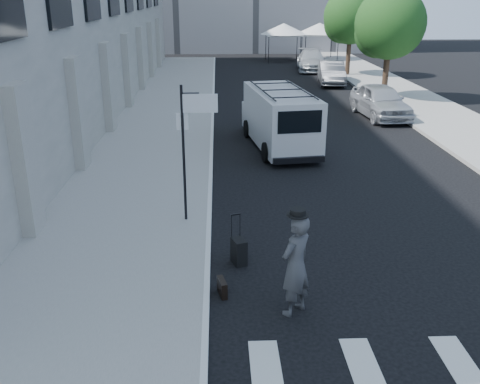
{
  "coord_description": "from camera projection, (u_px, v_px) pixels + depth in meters",
  "views": [
    {
      "loc": [
        -1.71,
        -9.71,
        5.74
      ],
      "look_at": [
        -1.23,
        2.09,
        1.3
      ],
      "focal_mm": 40.0,
      "sensor_mm": 36.0,
      "label": 1
    }
  ],
  "objects": [
    {
      "name": "ground",
      "position": [
        303.0,
        284.0,
        11.17
      ],
      "size": [
        120.0,
        120.0,
        0.0
      ],
      "primitive_type": "plane",
      "color": "black",
      "rests_on": "ground"
    },
    {
      "name": "sidewalk_left",
      "position": [
        166.0,
        116.0,
        25.95
      ],
      "size": [
        4.5,
        48.0,
        0.15
      ],
      "primitive_type": "cube",
      "color": "gray",
      "rests_on": "ground"
    },
    {
      "name": "sidewalk_right",
      "position": [
        408.0,
        98.0,
        30.19
      ],
      "size": [
        4.0,
        56.0,
        0.15
      ],
      "primitive_type": "cube",
      "color": "gray",
      "rests_on": "ground"
    },
    {
      "name": "sign_pole",
      "position": [
        192.0,
        125.0,
        13.14
      ],
      "size": [
        1.03,
        0.07,
        3.5
      ],
      "color": "black",
      "rests_on": "sidewalk_left"
    },
    {
      "name": "tree_near",
      "position": [
        387.0,
        26.0,
        28.91
      ],
      "size": [
        3.8,
        3.83,
        6.03
      ],
      "color": "black",
      "rests_on": "ground"
    },
    {
      "name": "tree_far",
      "position": [
        349.0,
        18.0,
        37.32
      ],
      "size": [
        3.8,
        3.83,
        6.03
      ],
      "color": "black",
      "rests_on": "ground"
    },
    {
      "name": "tent_left",
      "position": [
        284.0,
        29.0,
        45.91
      ],
      "size": [
        4.0,
        4.0,
        3.2
      ],
      "color": "black",
      "rests_on": "ground"
    },
    {
      "name": "tent_right",
      "position": [
        320.0,
        29.0,
        46.5
      ],
      "size": [
        4.0,
        4.0,
        3.2
      ],
      "color": "black",
      "rests_on": "ground"
    },
    {
      "name": "businessman",
      "position": [
        296.0,
        265.0,
        9.86
      ],
      "size": [
        0.86,
        0.86,
        2.01
      ],
      "primitive_type": "imported",
      "rotation": [
        0.0,
        0.0,
        3.92
      ],
      "color": "#3D3E40",
      "rests_on": "ground"
    },
    {
      "name": "briefcase",
      "position": [
        222.0,
        287.0,
        10.73
      ],
      "size": [
        0.22,
        0.46,
        0.34
      ],
      "primitive_type": "cube",
      "rotation": [
        0.0,
        0.0,
        0.23
      ],
      "color": "black",
      "rests_on": "ground"
    },
    {
      "name": "suitcase",
      "position": [
        239.0,
        251.0,
        11.93
      ],
      "size": [
        0.38,
        0.47,
        1.14
      ],
      "rotation": [
        0.0,
        0.0,
        0.35
      ],
      "color": "black",
      "rests_on": "ground"
    },
    {
      "name": "cargo_van",
      "position": [
        279.0,
        118.0,
        20.71
      ],
      "size": [
        2.67,
        6.04,
        2.21
      ],
      "rotation": [
        0.0,
        0.0,
        0.14
      ],
      "color": "silver",
      "rests_on": "ground"
    },
    {
      "name": "parked_car_a",
      "position": [
        380.0,
        101.0,
        25.77
      ],
      "size": [
        2.26,
        4.8,
        1.59
      ],
      "primitive_type": "imported",
      "rotation": [
        0.0,
        0.0,
        0.08
      ],
      "color": "#A5A8AD",
      "rests_on": "ground"
    },
    {
      "name": "parked_car_b",
      "position": [
        332.0,
        73.0,
        35.02
      ],
      "size": [
        2.02,
        4.59,
        1.46
      ],
      "primitive_type": "imported",
      "rotation": [
        0.0,
        0.0,
        -0.11
      ],
      "color": "#4C4E53",
      "rests_on": "ground"
    },
    {
      "name": "parked_car_c",
      "position": [
        312.0,
        60.0,
        41.19
      ],
      "size": [
        2.64,
        5.42,
        1.52
      ],
      "primitive_type": "imported",
      "rotation": [
        0.0,
        0.0,
        -0.1
      ],
      "color": "#B4B9BD",
      "rests_on": "ground"
    }
  ]
}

